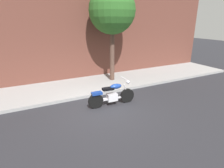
{
  "coord_description": "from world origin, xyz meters",
  "views": [
    {
      "loc": [
        -2.86,
        -6.42,
        3.52
      ],
      "look_at": [
        0.55,
        0.23,
        0.96
      ],
      "focal_mm": 30.26,
      "sensor_mm": 36.0,
      "label": 1
    }
  ],
  "objects": [
    {
      "name": "ground_plane",
      "position": [
        0.0,
        0.0,
        0.0
      ],
      "size": [
        60.0,
        60.0,
        0.0
      ],
      "primitive_type": "plane",
      "color": "#28282D"
    },
    {
      "name": "sidewalk",
      "position": [
        0.0,
        2.93,
        0.07
      ],
      "size": [
        20.17,
        2.96,
        0.14
      ],
      "primitive_type": "cube",
      "color": "#9B9B9B",
      "rests_on": "ground"
    },
    {
      "name": "building_facade",
      "position": [
        0.0,
        4.66,
        4.04
      ],
      "size": [
        20.17,
        0.5,
        8.08
      ],
      "primitive_type": "cube",
      "color": "brown",
      "rests_on": "ground"
    },
    {
      "name": "motorcycle",
      "position": [
        0.55,
        0.24,
        0.46
      ],
      "size": [
        2.11,
        0.7,
        1.13
      ],
      "color": "black",
      "rests_on": "ground"
    },
    {
      "name": "street_tree",
      "position": [
        2.02,
        3.09,
        3.95
      ],
      "size": [
        2.5,
        2.5,
        5.23
      ],
      "color": "brown",
      "rests_on": "ground"
    }
  ]
}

